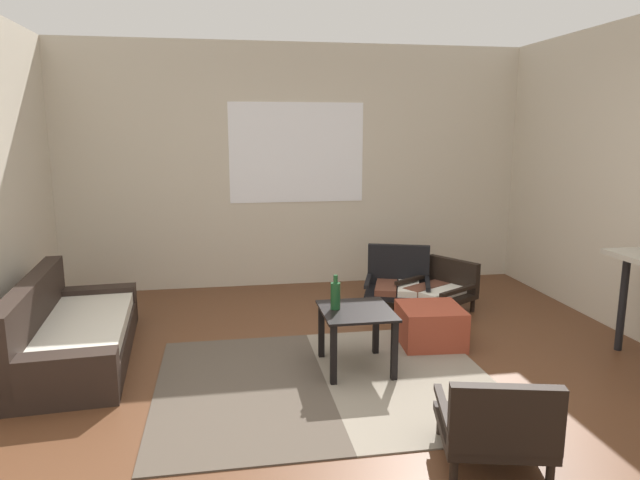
{
  "coord_description": "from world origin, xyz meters",
  "views": [
    {
      "loc": [
        -0.82,
        -3.35,
        1.76
      ],
      "look_at": [
        -0.05,
        1.18,
        0.87
      ],
      "focal_mm": 31.8,
      "sensor_mm": 36.0,
      "label": 1
    }
  ],
  "objects_px": {
    "couch": "(70,335)",
    "armchair_striped_foreground": "(496,424)",
    "armchair_by_window": "(398,281)",
    "ottoman_orange": "(430,326)",
    "coffee_table": "(356,322)",
    "armchair_corner": "(441,288)",
    "glass_bottle": "(335,295)"
  },
  "relations": [
    {
      "from": "couch",
      "to": "armchair_striped_foreground",
      "type": "height_order",
      "value": "couch"
    },
    {
      "from": "ottoman_orange",
      "to": "glass_bottle",
      "type": "xyz_separation_m",
      "value": [
        -0.87,
        -0.33,
        0.4
      ]
    },
    {
      "from": "couch",
      "to": "armchair_by_window",
      "type": "height_order",
      "value": "couch"
    },
    {
      "from": "ottoman_orange",
      "to": "glass_bottle",
      "type": "relative_size",
      "value": 1.95
    },
    {
      "from": "coffee_table",
      "to": "armchair_corner",
      "type": "height_order",
      "value": "armchair_corner"
    },
    {
      "from": "armchair_corner",
      "to": "glass_bottle",
      "type": "height_order",
      "value": "glass_bottle"
    },
    {
      "from": "couch",
      "to": "armchair_striped_foreground",
      "type": "distance_m",
      "value": 3.21
    },
    {
      "from": "armchair_by_window",
      "to": "armchair_striped_foreground",
      "type": "bearing_deg",
      "value": -97.14
    },
    {
      "from": "armchair_by_window",
      "to": "armchair_striped_foreground",
      "type": "distance_m",
      "value": 2.86
    },
    {
      "from": "armchair_striped_foreground",
      "to": "ottoman_orange",
      "type": "height_order",
      "value": "armchair_striped_foreground"
    },
    {
      "from": "couch",
      "to": "armchair_by_window",
      "type": "distance_m",
      "value": 3.08
    },
    {
      "from": "armchair_by_window",
      "to": "ottoman_orange",
      "type": "bearing_deg",
      "value": -93.19
    },
    {
      "from": "glass_bottle",
      "to": "coffee_table",
      "type": "bearing_deg",
      "value": -16.21
    },
    {
      "from": "armchair_by_window",
      "to": "ottoman_orange",
      "type": "relative_size",
      "value": 1.54
    },
    {
      "from": "armchair_by_window",
      "to": "ottoman_orange",
      "type": "distance_m",
      "value": 1.1
    },
    {
      "from": "armchair_striped_foreground",
      "to": "armchair_corner",
      "type": "relative_size",
      "value": 0.84
    },
    {
      "from": "armchair_striped_foreground",
      "to": "glass_bottle",
      "type": "xyz_separation_m",
      "value": [
        -0.58,
        1.41,
        0.32
      ]
    },
    {
      "from": "glass_bottle",
      "to": "armchair_corner",
      "type": "bearing_deg",
      "value": 42.71
    },
    {
      "from": "armchair_by_window",
      "to": "ottoman_orange",
      "type": "xyz_separation_m",
      "value": [
        -0.06,
        -1.1,
        -0.09
      ]
    },
    {
      "from": "armchair_striped_foreground",
      "to": "armchair_corner",
      "type": "height_order",
      "value": "armchair_striped_foreground"
    },
    {
      "from": "glass_bottle",
      "to": "couch",
      "type": "bearing_deg",
      "value": 165.96
    },
    {
      "from": "coffee_table",
      "to": "ottoman_orange",
      "type": "bearing_deg",
      "value": 27.33
    },
    {
      "from": "couch",
      "to": "glass_bottle",
      "type": "bearing_deg",
      "value": -14.04
    },
    {
      "from": "couch",
      "to": "glass_bottle",
      "type": "distance_m",
      "value": 2.09
    },
    {
      "from": "armchair_corner",
      "to": "couch",
      "type": "bearing_deg",
      "value": -167.92
    },
    {
      "from": "couch",
      "to": "armchair_corner",
      "type": "relative_size",
      "value": 2.29
    },
    {
      "from": "armchair_striped_foreground",
      "to": "glass_bottle",
      "type": "bearing_deg",
      "value": 112.33
    },
    {
      "from": "armchair_by_window",
      "to": "glass_bottle",
      "type": "distance_m",
      "value": 1.74
    },
    {
      "from": "armchair_by_window",
      "to": "glass_bottle",
      "type": "height_order",
      "value": "glass_bottle"
    },
    {
      "from": "coffee_table",
      "to": "armchair_striped_foreground",
      "type": "distance_m",
      "value": 1.43
    },
    {
      "from": "coffee_table",
      "to": "armchair_corner",
      "type": "relative_size",
      "value": 0.71
    },
    {
      "from": "glass_bottle",
      "to": "armchair_striped_foreground",
      "type": "bearing_deg",
      "value": -67.67
    }
  ]
}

